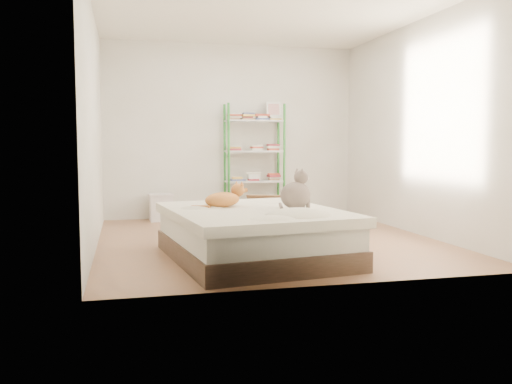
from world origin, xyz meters
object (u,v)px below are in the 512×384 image
object	(u,v)px
shelf_unit	(255,157)
orange_cat	(222,198)
bed	(253,234)
grey_cat	(296,189)
cardboard_box	(271,211)
white_bin	(161,207)

from	to	relation	value
shelf_unit	orange_cat	bearing A→B (deg)	-109.95
bed	orange_cat	xyz separation A→B (m)	(-0.26, 0.22, 0.34)
grey_cat	cardboard_box	bearing A→B (deg)	-26.31
grey_cat	cardboard_box	distance (m)	2.18
shelf_unit	cardboard_box	bearing A→B (deg)	-88.88
orange_cat	cardboard_box	xyz separation A→B (m)	(0.98, 1.81, -0.38)
grey_cat	shelf_unit	xyz separation A→B (m)	(0.31, 2.96, 0.24)
bed	grey_cat	size ratio (longest dim) A/B	5.49
grey_cat	shelf_unit	bearing A→B (deg)	-23.48
orange_cat	bed	bearing A→B (deg)	-68.70
shelf_unit	grey_cat	bearing A→B (deg)	-95.92
shelf_unit	bed	bearing A→B (deg)	-103.76
shelf_unit	white_bin	bearing A→B (deg)	-178.73
orange_cat	grey_cat	bearing A→B (deg)	-52.51
grey_cat	white_bin	world-z (taller)	grey_cat
shelf_unit	cardboard_box	distance (m)	1.11
cardboard_box	bed	bearing A→B (deg)	-85.82
bed	white_bin	bearing A→B (deg)	96.19
grey_cat	white_bin	bearing A→B (deg)	2.95
grey_cat	cardboard_box	size ratio (longest dim) A/B	0.53
white_bin	shelf_unit	bearing A→B (deg)	1.27
bed	cardboard_box	size ratio (longest dim) A/B	2.93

